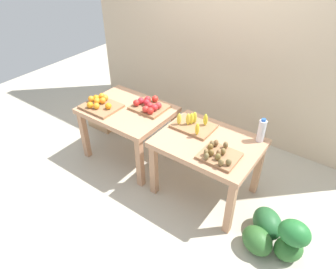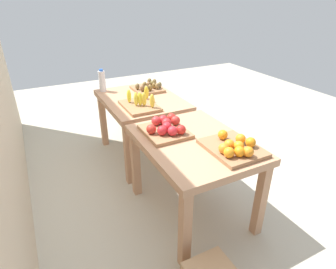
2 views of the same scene
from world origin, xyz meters
TOP-DOWN VIEW (x-y plane):
  - ground_plane at (0.00, 0.00)m, footprint 8.00×8.00m
  - back_wall at (0.00, 1.35)m, footprint 4.40×0.12m
  - display_table_left at (-0.56, 0.00)m, footprint 1.04×0.80m
  - display_table_right at (0.56, 0.00)m, footprint 1.04×0.80m
  - orange_bin at (-0.84, -0.16)m, footprint 0.44×0.36m
  - apple_bin at (-0.34, 0.14)m, footprint 0.40×0.36m
  - banana_crate at (0.30, 0.11)m, footprint 0.44×0.32m
  - kiwi_bin at (0.76, -0.18)m, footprint 0.36×0.33m
  - water_bottle at (0.98, 0.31)m, footprint 0.08×0.08m
  - watermelon_pile at (1.45, -0.25)m, footprint 0.66×0.64m
  - cardboard_produce_box at (-1.35, 0.30)m, footprint 0.40×0.30m

SIDE VIEW (x-z plane):
  - ground_plane at x=0.00m, z-range 0.00..0.00m
  - cardboard_produce_box at x=-1.35m, z-range 0.00..0.22m
  - watermelon_pile at x=1.45m, z-range -0.06..0.40m
  - display_table_left at x=-0.56m, z-range 0.26..0.98m
  - display_table_right at x=0.56m, z-range 0.26..0.98m
  - kiwi_bin at x=0.76m, z-range 0.71..0.81m
  - orange_bin at x=-0.84m, z-range 0.71..0.81m
  - banana_crate at x=0.30m, z-range 0.68..0.85m
  - apple_bin at x=-0.34m, z-range 0.71..0.82m
  - water_bottle at x=0.98m, z-range 0.71..0.98m
  - back_wall at x=0.00m, z-range 0.00..3.00m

